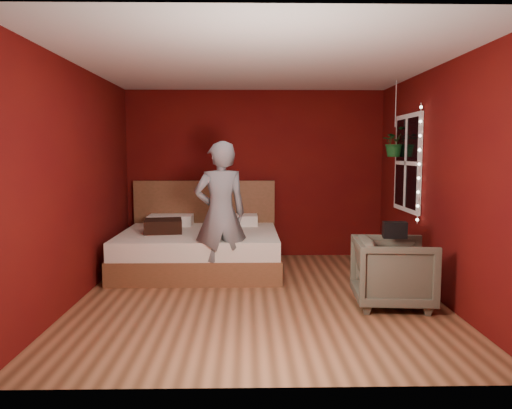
# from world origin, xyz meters

# --- Properties ---
(floor) EXTENTS (4.50, 4.50, 0.00)m
(floor) POSITION_xyz_m (0.00, 0.00, 0.00)
(floor) COLOR #9C613E
(floor) RESTS_ON ground
(room_walls) EXTENTS (4.04, 4.54, 2.62)m
(room_walls) POSITION_xyz_m (0.00, 0.00, 1.68)
(room_walls) COLOR #550D09
(room_walls) RESTS_ON ground
(window) EXTENTS (0.05, 0.97, 1.27)m
(window) POSITION_xyz_m (1.97, 0.90, 1.50)
(window) COLOR white
(window) RESTS_ON room_walls
(fairy_lights) EXTENTS (0.04, 0.04, 1.45)m
(fairy_lights) POSITION_xyz_m (1.94, 0.37, 1.50)
(fairy_lights) COLOR silver
(fairy_lights) RESTS_ON room_walls
(bed) EXTENTS (2.18, 1.86, 1.20)m
(bed) POSITION_xyz_m (-0.79, 1.37, 0.31)
(bed) COLOR brown
(bed) RESTS_ON ground
(person) EXTENTS (0.74, 0.58, 1.77)m
(person) POSITION_xyz_m (-0.45, 0.49, 0.89)
(person) COLOR slate
(person) RESTS_ON ground
(armchair) EXTENTS (0.87, 0.85, 0.74)m
(armchair) POSITION_xyz_m (1.43, -0.40, 0.37)
(armchair) COLOR #575645
(armchair) RESTS_ON ground
(handbag) EXTENTS (0.25, 0.14, 0.17)m
(handbag) POSITION_xyz_m (1.43, -0.40, 0.82)
(handbag) COLOR black
(handbag) RESTS_ON armchair
(throw_pillow) EXTENTS (0.57, 0.57, 0.18)m
(throw_pillow) POSITION_xyz_m (-1.28, 1.21, 0.63)
(throw_pillow) COLOR black
(throw_pillow) RESTS_ON bed
(hanging_plant) EXTENTS (0.45, 0.42, 1.02)m
(hanging_plant) POSITION_xyz_m (1.88, 1.19, 1.78)
(hanging_plant) COLOR silver
(hanging_plant) RESTS_ON room_walls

